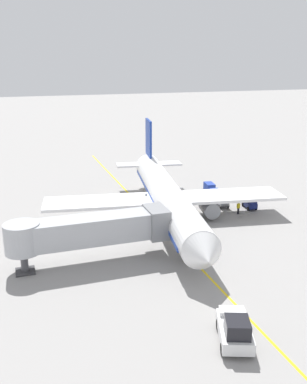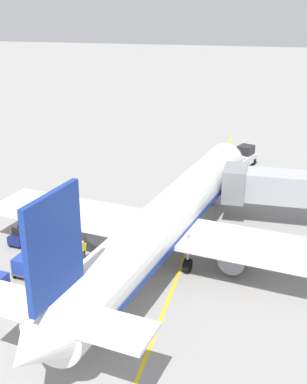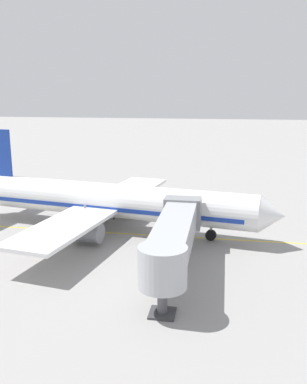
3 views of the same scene
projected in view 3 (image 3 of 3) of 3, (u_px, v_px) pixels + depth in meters
name	position (u px, v px, depth m)	size (l,w,h in m)	color
ground_plane	(100.00, 232.00, 46.04)	(400.00, 400.00, 0.00)	gray
gate_lead_in_line	(100.00, 232.00, 46.04)	(0.24, 80.00, 0.01)	gold
parked_airliner	(109.00, 201.00, 46.53)	(30.45, 37.25, 10.63)	white
jet_bridge	(174.00, 236.00, 34.32)	(15.85, 3.50, 4.98)	#A8AAAF
baggage_tug_lead	(129.00, 196.00, 58.95)	(1.53, 2.62, 1.62)	navy
baggage_cart_front	(110.00, 200.00, 56.14)	(1.57, 2.96, 1.58)	#4C4C51
baggage_cart_second_in_train	(90.00, 198.00, 56.95)	(1.57, 2.96, 1.58)	#4C4C51
baggage_cart_third_in_train	(68.00, 196.00, 58.17)	(1.57, 2.96, 1.58)	#4C4C51
ground_crew_wing_walker	(135.00, 199.00, 56.17)	(0.71, 0.35, 1.69)	#232328
ground_crew_loader	(105.00, 205.00, 53.35)	(0.45, 0.67, 1.69)	#232328
ground_crew_marshaller	(114.00, 212.00, 50.43)	(0.70, 0.37, 1.69)	#232328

